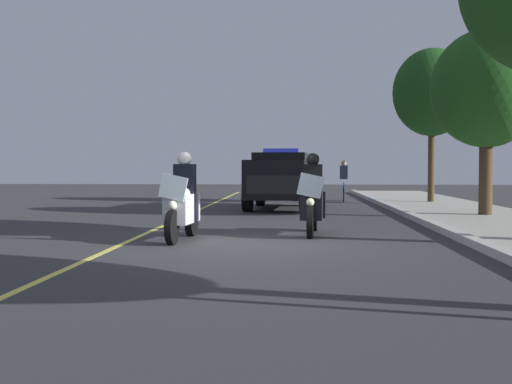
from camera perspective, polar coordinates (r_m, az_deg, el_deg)
ground_plane at (r=11.77m, az=-0.47°, el=-4.68°), size 80.00×80.00×0.00m
curb_strip at (r=12.17m, az=18.84°, el=-4.22°), size 48.00×0.24×0.15m
lane_stripe_center at (r=12.17m, az=-11.69°, el=-4.48°), size 48.00×0.12×0.01m
police_motorcycle_lead_left at (r=12.41m, az=-6.61°, el=-1.10°), size 2.14×0.62×1.72m
police_motorcycle_lead_right at (r=13.41m, az=5.07°, el=-0.84°), size 2.14×0.62×1.72m
police_suv at (r=21.66m, az=2.23°, el=1.32°), size 5.03×2.38×2.05m
cyclist_background at (r=26.40m, az=7.87°, el=0.98°), size 1.76×0.34×1.69m
tree_far_back at (r=18.87m, az=19.99°, el=8.66°), size 3.08×3.08×5.12m
tree_behind_suv at (r=25.30m, az=15.50°, el=8.58°), size 2.95×2.95×5.82m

